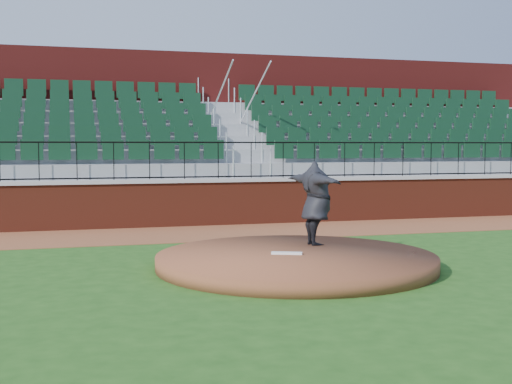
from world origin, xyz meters
TOP-DOWN VIEW (x-y plane):
  - ground at (0.00, 0.00)m, footprint 90.00×90.00m
  - warning_track at (0.00, 5.40)m, footprint 34.00×3.20m
  - field_wall at (0.00, 7.00)m, footprint 34.00×0.35m
  - wall_cap at (0.00, 7.00)m, footprint 34.00×0.45m
  - wall_railing at (0.00, 7.00)m, footprint 34.00×0.05m
  - seating_stands at (0.00, 9.72)m, footprint 34.00×5.10m
  - concourse_wall at (0.00, 12.52)m, footprint 34.00×0.50m
  - pitchers_mound at (0.39, 0.23)m, footprint 5.07×5.07m
  - pitching_rubber at (0.22, 0.25)m, footprint 0.57×0.34m
  - pitcher at (1.13, 1.17)m, footprint 0.78×2.09m

SIDE VIEW (x-z plane):
  - ground at x=0.00m, z-range 0.00..0.00m
  - warning_track at x=0.00m, z-range 0.00..0.01m
  - pitchers_mound at x=0.39m, z-range 0.00..0.25m
  - pitching_rubber at x=0.22m, z-range 0.25..0.29m
  - field_wall at x=0.00m, z-range 0.00..1.20m
  - pitcher at x=1.13m, z-range 0.25..1.91m
  - wall_cap at x=0.00m, z-range 1.20..1.30m
  - wall_railing at x=0.00m, z-range 1.30..2.30m
  - seating_stands at x=0.00m, z-range 0.00..4.60m
  - concourse_wall at x=0.00m, z-range 0.00..5.50m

